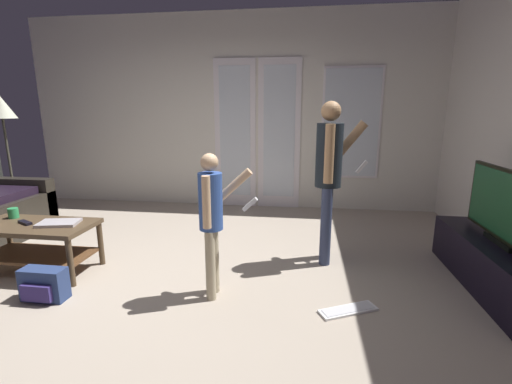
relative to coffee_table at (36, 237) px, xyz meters
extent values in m
cube|color=#A69886|center=(1.25, -0.17, -0.34)|extent=(6.17, 5.58, 0.02)
cube|color=silver|center=(1.25, 2.59, 1.08)|extent=(6.17, 0.06, 2.81)
cube|color=white|center=(1.34, 2.54, 0.74)|extent=(0.62, 0.02, 2.20)
cube|color=silver|center=(1.34, 2.53, 0.79)|extent=(0.46, 0.01, 1.90)
cube|color=white|center=(2.00, 2.54, 0.74)|extent=(0.62, 0.02, 2.20)
cube|color=silver|center=(2.00, 2.53, 0.79)|extent=(0.46, 0.01, 1.90)
cube|color=white|center=(3.02, 2.54, 0.93)|extent=(0.82, 0.02, 1.56)
cube|color=silver|center=(3.02, 2.53, 0.93)|extent=(0.76, 0.01, 1.50)
cube|color=#2A261F|center=(-1.16, 1.17, -0.02)|extent=(0.87, 0.16, 0.62)
cube|color=#4C3A27|center=(0.00, 0.00, 0.10)|extent=(1.04, 0.52, 0.04)
cube|color=brown|center=(0.00, 0.00, -0.17)|extent=(0.96, 0.44, 0.02)
cylinder|color=#4C3A27|center=(0.48, -0.22, -0.12)|extent=(0.05, 0.05, 0.41)
cylinder|color=#4C3A27|center=(-0.48, 0.22, -0.12)|extent=(0.05, 0.05, 0.41)
cylinder|color=#4C3A27|center=(0.48, 0.22, -0.12)|extent=(0.05, 0.05, 0.41)
cube|color=black|center=(3.96, 0.22, -0.13)|extent=(0.46, 1.54, 0.39)
cube|color=black|center=(3.96, 0.22, 0.08)|extent=(0.08, 0.40, 0.04)
cube|color=black|center=(3.96, 0.22, 0.38)|extent=(0.04, 1.13, 0.56)
cube|color=#194C28|center=(3.94, 0.22, 0.38)|extent=(0.00, 1.08, 0.51)
cylinder|color=#343D5B|center=(2.60, 0.52, 0.04)|extent=(0.10, 0.10, 0.75)
cylinder|color=#343D5B|center=(2.61, 0.68, 0.04)|extent=(0.10, 0.10, 0.75)
cylinder|color=black|center=(2.60, 0.60, 0.71)|extent=(0.24, 0.24, 0.58)
sphere|color=tan|center=(2.60, 0.60, 1.11)|extent=(0.18, 0.18, 0.18)
cylinder|color=tan|center=(2.59, 0.44, 0.74)|extent=(0.08, 0.08, 0.52)
cylinder|color=tan|center=(2.77, 0.75, 0.79)|extent=(0.38, 0.11, 0.47)
cube|color=white|center=(2.92, 0.74, 0.58)|extent=(0.11, 0.05, 0.13)
cylinder|color=tan|center=(1.69, -0.26, -0.05)|extent=(0.08, 0.08, 0.56)
cylinder|color=tan|center=(1.69, -0.14, -0.05)|extent=(0.08, 0.08, 0.56)
cylinder|color=#31519D|center=(1.69, -0.20, 0.44)|extent=(0.18, 0.18, 0.44)
sphere|color=#E0B386|center=(1.69, -0.20, 0.74)|extent=(0.13, 0.13, 0.13)
cylinder|color=#E0B386|center=(1.69, -0.33, 0.47)|extent=(0.06, 0.06, 0.39)
cylinder|color=#E0B386|center=(1.83, -0.08, 0.53)|extent=(0.33, 0.07, 0.31)
cube|color=white|center=(1.97, -0.07, 0.40)|extent=(0.12, 0.04, 0.12)
cylinder|color=#2C2C23|center=(-1.49, 1.45, -0.32)|extent=(0.26, 0.26, 0.02)
cylinder|color=#4B4A3C|center=(-1.49, 1.45, 0.36)|extent=(0.03, 0.03, 1.38)
cone|color=beige|center=(-1.49, 1.45, 1.16)|extent=(0.34, 0.34, 0.29)
cube|color=navy|center=(0.41, -0.44, -0.20)|extent=(0.34, 0.14, 0.25)
cube|color=navy|center=(0.41, -0.54, -0.23)|extent=(0.24, 0.04, 0.13)
cube|color=white|center=(2.73, -0.30, -0.32)|extent=(0.45, 0.31, 0.02)
cube|color=silver|center=(2.73, -0.30, -0.31)|extent=(0.40, 0.27, 0.00)
cube|color=#B3ADB1|center=(0.23, 0.02, 0.14)|extent=(0.37, 0.28, 0.02)
cylinder|color=#2C8F4F|center=(-0.32, 0.14, 0.17)|extent=(0.09, 0.09, 0.09)
cube|color=black|center=(-0.08, -0.01, 0.13)|extent=(0.17, 0.12, 0.02)
camera|label=1|loc=(2.38, -2.71, 1.11)|focal=24.85mm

